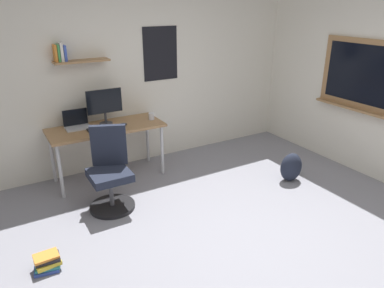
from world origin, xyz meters
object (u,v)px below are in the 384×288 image
object	(u,v)px
coffee_mug	(151,116)
backpack	(291,167)
laptop	(77,123)
computer_mouse	(123,124)
book_stack_on_floor	(47,262)
keyboard	(102,128)
office_chair	(110,174)
monitor_primary	(105,104)
desk	(107,132)

from	to	relation	value
coffee_mug	backpack	size ratio (longest dim) A/B	0.24
laptop	backpack	size ratio (longest dim) A/B	0.80
computer_mouse	book_stack_on_floor	size ratio (longest dim) A/B	0.42
keyboard	book_stack_on_floor	distance (m)	1.85
office_chair	computer_mouse	bearing A→B (deg)	56.79
keyboard	backpack	xyz separation A→B (m)	(2.13, -1.22, -0.55)
laptop	computer_mouse	xyz separation A→B (m)	(0.54, -0.22, -0.04)
monitor_primary	laptop	bearing A→B (deg)	172.49
backpack	book_stack_on_floor	distance (m)	3.13
coffee_mug	laptop	bearing A→B (deg)	169.68
keyboard	coffee_mug	distance (m)	0.71
monitor_primary	keyboard	bearing A→B (deg)	-121.84
desk	backpack	distance (m)	2.47
desk	backpack	size ratio (longest dim) A/B	3.76
laptop	backpack	world-z (taller)	laptop
monitor_primary	backpack	distance (m)	2.58
monitor_primary	computer_mouse	size ratio (longest dim) A/B	4.46
office_chair	book_stack_on_floor	bearing A→B (deg)	-138.41
coffee_mug	monitor_primary	bearing A→B (deg)	167.98
keyboard	book_stack_on_floor	xyz separation A→B (m)	(-1.00, -1.40, -0.67)
laptop	computer_mouse	world-z (taller)	laptop
keyboard	coffee_mug	world-z (taller)	coffee_mug
coffee_mug	computer_mouse	bearing A→B (deg)	-173.28
computer_mouse	coffee_mug	xyz separation A→B (m)	(0.42, 0.05, 0.03)
backpack	monitor_primary	bearing A→B (deg)	145.24
keyboard	laptop	bearing A→B (deg)	138.70
laptop	coffee_mug	size ratio (longest dim) A/B	3.37
book_stack_on_floor	desk	bearing A→B (deg)	54.03
computer_mouse	coffee_mug	size ratio (longest dim) A/B	1.13
desk	book_stack_on_floor	size ratio (longest dim) A/B	5.85
backpack	office_chair	bearing A→B (deg)	165.45
coffee_mug	book_stack_on_floor	size ratio (longest dim) A/B	0.37
laptop	coffee_mug	world-z (taller)	laptop
laptop	coffee_mug	distance (m)	0.98
keyboard	backpack	distance (m)	2.51
desk	keyboard	xyz separation A→B (m)	(-0.07, -0.08, 0.08)
book_stack_on_floor	office_chair	bearing A→B (deg)	41.59
monitor_primary	book_stack_on_floor	size ratio (longest dim) A/B	1.86
desk	monitor_primary	size ratio (longest dim) A/B	3.15
book_stack_on_floor	backpack	bearing A→B (deg)	3.30
computer_mouse	office_chair	bearing A→B (deg)	-123.21
desk	laptop	xyz separation A→B (m)	(-0.33, 0.15, 0.13)
desk	office_chair	bearing A→B (deg)	-106.35
keyboard	book_stack_on_floor	world-z (taller)	keyboard
backpack	book_stack_on_floor	bearing A→B (deg)	-176.70
laptop	monitor_primary	bearing A→B (deg)	-7.51
coffee_mug	book_stack_on_floor	xyz separation A→B (m)	(-1.71, -1.45, -0.70)
desk	monitor_primary	distance (m)	0.36
office_chair	coffee_mug	distance (m)	1.15
office_chair	book_stack_on_floor	world-z (taller)	office_chair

